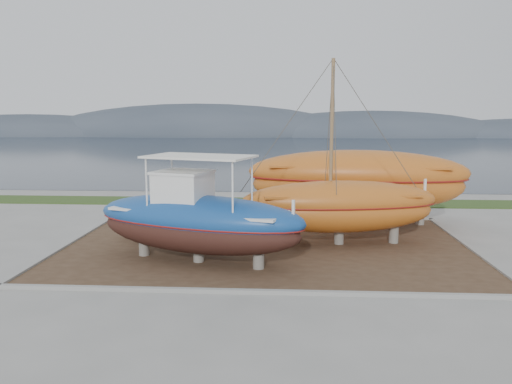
# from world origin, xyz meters

# --- Properties ---
(ground) EXTENTS (140.00, 140.00, 0.00)m
(ground) POSITION_xyz_m (0.00, 0.00, 0.00)
(ground) COLOR gray
(ground) RESTS_ON ground
(dirt_patch) EXTENTS (18.00, 12.00, 0.06)m
(dirt_patch) POSITION_xyz_m (0.00, 4.00, 0.03)
(dirt_patch) COLOR #422D1E
(dirt_patch) RESTS_ON ground
(curb_frame) EXTENTS (18.60, 12.60, 0.15)m
(curb_frame) POSITION_xyz_m (0.00, 4.00, 0.07)
(curb_frame) COLOR gray
(curb_frame) RESTS_ON ground
(grass_strip) EXTENTS (44.00, 3.00, 0.08)m
(grass_strip) POSITION_xyz_m (0.00, 15.50, 0.04)
(grass_strip) COLOR #284219
(grass_strip) RESTS_ON ground
(sea) EXTENTS (260.00, 100.00, 0.04)m
(sea) POSITION_xyz_m (0.00, 70.00, 0.00)
(sea) COLOR #17212F
(sea) RESTS_ON ground
(mountain_ridge) EXTENTS (200.00, 36.00, 20.00)m
(mountain_ridge) POSITION_xyz_m (0.00, 125.00, 0.00)
(mountain_ridge) COLOR #333D49
(mountain_ridge) RESTS_ON ground
(blue_caique) EXTENTS (9.43, 5.38, 4.33)m
(blue_caique) POSITION_xyz_m (-2.65, 1.32, 2.22)
(blue_caique) COLOR #16468E
(blue_caique) RESTS_ON dirt_patch
(white_dinghy) EXTENTS (4.29, 2.38, 1.22)m
(white_dinghy) POSITION_xyz_m (-5.26, 4.73, 0.67)
(white_dinghy) COLOR white
(white_dinghy) RESTS_ON dirt_patch
(orange_sailboat) EXTENTS (9.26, 3.86, 8.35)m
(orange_sailboat) POSITION_xyz_m (3.34, 4.48, 4.24)
(orange_sailboat) COLOR #B55D1B
(orange_sailboat) RESTS_ON dirt_patch
(orange_bare_hull) EXTENTS (12.10, 4.24, 3.91)m
(orange_bare_hull) POSITION_xyz_m (4.74, 9.08, 2.01)
(orange_bare_hull) COLOR #B55D1B
(orange_bare_hull) RESTS_ON dirt_patch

